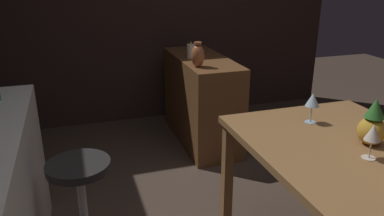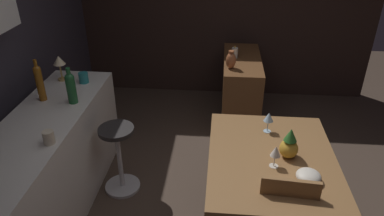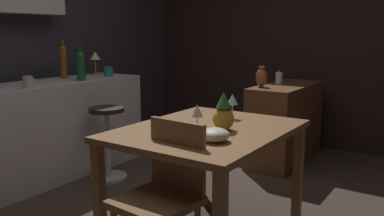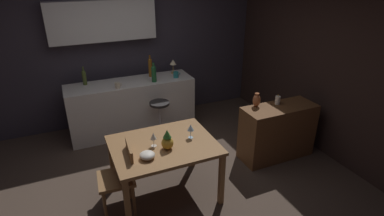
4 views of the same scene
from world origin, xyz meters
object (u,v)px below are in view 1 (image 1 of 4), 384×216
bar_stool (84,216)px  pineapple_centerpiece (372,125)px  wine_glass_left (313,101)px  sideboard_cabinet (201,100)px  pillar_candle_tall (191,51)px  dining_table (350,163)px  vase_copper (198,55)px  wine_glass_right (373,134)px

bar_stool → pineapple_centerpiece: size_ratio=2.77×
wine_glass_left → sideboard_cabinet: bearing=6.0°
wine_glass_left → pillar_candle_tall: pillar_candle_tall is taller
sideboard_cabinet → pineapple_centerpiece: 1.88m
bar_stool → dining_table: bearing=-106.0°
sideboard_cabinet → vase_copper: vase_copper is taller
wine_glass_right → vase_copper: (1.62, 0.31, 0.05)m
wine_glass_right → pillar_candle_tall: 1.98m
dining_table → vase_copper: (1.51, 0.31, 0.26)m
sideboard_cabinet → pineapple_centerpiece: (-1.81, -0.28, 0.43)m
pillar_candle_tall → vase_copper: (-0.34, 0.05, 0.03)m
wine_glass_right → pillar_candle_tall: (1.96, 0.26, 0.01)m
wine_glass_left → wine_glass_right: bearing=-179.6°
vase_copper → wine_glass_left: bearing=-165.3°
bar_stool → vase_copper: (1.13, -1.01, 0.55)m
wine_glass_right → vase_copper: bearing=10.7°
pineapple_centerpiece → vase_copper: vase_copper is taller
sideboard_cabinet → wine_glass_left: size_ratio=6.15×
dining_table → bar_stool: size_ratio=1.80×
pineapple_centerpiece → vase_copper: bearing=15.8°
pillar_candle_tall → vase_copper: vase_copper is taller
wine_glass_right → pineapple_centerpiece: size_ratio=0.71×
dining_table → wine_glass_left: size_ratio=6.83×
pineapple_centerpiece → vase_copper: 1.56m
dining_table → pineapple_centerpiece: bearing=-84.5°
dining_table → pillar_candle_tall: (1.84, 0.26, 0.23)m
bar_stool → wine_glass_right: (-0.50, -1.32, 0.51)m
dining_table → wine_glass_left: wine_glass_left is taller
sideboard_cabinet → wine_glass_left: bearing=-174.0°
sideboard_cabinet → bar_stool: size_ratio=1.62×
wine_glass_left → wine_glass_right: wine_glass_left is taller
pillar_candle_tall → sideboard_cabinet: bearing=-101.0°
dining_table → wine_glass_right: (-0.12, 0.00, 0.21)m
pillar_candle_tall → vase_copper: bearing=171.7°
pillar_candle_tall → dining_table: bearing=-172.0°
sideboard_cabinet → pillar_candle_tall: size_ratio=7.42×
sideboard_cabinet → pillar_candle_tall: (0.02, 0.10, 0.47)m
wine_glass_left → vase_copper: 1.19m
wine_glass_right → vase_copper: 1.65m
dining_table → sideboard_cabinet: (1.82, 0.16, -0.24)m
wine_glass_left → pineapple_centerpiece: 0.36m
dining_table → pineapple_centerpiece: 0.22m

